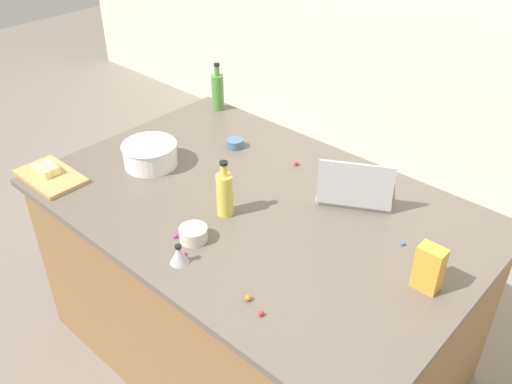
{
  "coord_description": "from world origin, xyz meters",
  "views": [
    {
      "loc": [
        1.26,
        -1.39,
        2.21
      ],
      "look_at": [
        0.0,
        0.0,
        0.95
      ],
      "focal_mm": 38.37,
      "sensor_mm": 36.0,
      "label": 1
    }
  ],
  "objects": [
    {
      "name": "candy_2",
      "position": [
        0.37,
        -0.44,
        0.91
      ],
      "size": [
        0.02,
        0.02,
        0.02
      ],
      "primitive_type": "sphere",
      "color": "orange",
      "rests_on": "island_counter"
    },
    {
      "name": "cutting_board",
      "position": [
        -0.8,
        -0.48,
        0.91
      ],
      "size": [
        0.32,
        0.19,
        0.02
      ],
      "primitive_type": "cube",
      "color": "tan",
      "rests_on": "island_counter"
    },
    {
      "name": "candy_0",
      "position": [
        0.44,
        -0.46,
        0.91
      ],
      "size": [
        0.02,
        0.02,
        0.02
      ],
      "primitive_type": "sphere",
      "color": "red",
      "rests_on": "island_counter"
    },
    {
      "name": "candy_bag",
      "position": [
        0.77,
        0.01,
        0.99
      ],
      "size": [
        0.09,
        0.06,
        0.17
      ],
      "primitive_type": "cube",
      "color": "gold",
      "rests_on": "island_counter"
    },
    {
      "name": "ground_plane",
      "position": [
        0.0,
        0.0,
        0.0
      ],
      "size": [
        12.0,
        12.0,
        0.0
      ],
      "primitive_type": "plane",
      "color": "slate"
    },
    {
      "name": "island_counter",
      "position": [
        0.0,
        0.0,
        0.45
      ],
      "size": [
        1.86,
        1.22,
        0.9
      ],
      "color": "olive",
      "rests_on": "ground"
    },
    {
      "name": "wall_back",
      "position": [
        0.0,
        1.96,
        1.3
      ],
      "size": [
        8.0,
        0.1,
        2.6
      ],
      "primitive_type": "cube",
      "color": "beige",
      "rests_on": "ground"
    },
    {
      "name": "candy_1",
      "position": [
        0.04,
        -0.43,
        0.91
      ],
      "size": [
        0.02,
        0.02,
        0.02
      ],
      "primitive_type": "sphere",
      "color": "#CC3399",
      "rests_on": "island_counter"
    },
    {
      "name": "candy_6",
      "position": [
        -0.07,
        -0.38,
        0.91
      ],
      "size": [
        0.02,
        0.02,
        0.02
      ],
      "primitive_type": "sphere",
      "color": "#CC3399",
      "rests_on": "island_counter"
    },
    {
      "name": "candy_5",
      "position": [
        0.35,
        0.47,
        0.91
      ],
      "size": [
        0.02,
        0.02,
        0.02
      ],
      "primitive_type": "sphere",
      "color": "blue",
      "rests_on": "island_counter"
    },
    {
      "name": "kitchen_timer",
      "position": [
        0.05,
        -0.47,
        0.94
      ],
      "size": [
        0.07,
        0.07,
        0.08
      ],
      "color": "#B2B2B7",
      "rests_on": "island_counter"
    },
    {
      "name": "mixing_bowl_large",
      "position": [
        -0.56,
        -0.1,
        0.96
      ],
      "size": [
        0.25,
        0.25,
        0.11
      ],
      "color": "white",
      "rests_on": "island_counter"
    },
    {
      "name": "butter_stick_left",
      "position": [
        -0.83,
        -0.5,
        0.94
      ],
      "size": [
        0.11,
        0.05,
        0.04
      ],
      "primitive_type": "cube",
      "rotation": [
        0.0,
        0.0,
        0.08
      ],
      "color": "#F4E58C",
      "rests_on": "cutting_board"
    },
    {
      "name": "bottle_olive",
      "position": [
        -0.77,
        0.53,
        1.01
      ],
      "size": [
        0.07,
        0.07,
        0.26
      ],
      "color": "#4C8C38",
      "rests_on": "island_counter"
    },
    {
      "name": "laptop",
      "position": [
        0.29,
        0.29,
        0.95
      ],
      "size": [
        0.38,
        0.35,
        0.22
      ],
      "color": "#B7B7BC",
      "rests_on": "island_counter"
    },
    {
      "name": "ramekin_small",
      "position": [
        -0.39,
        0.28,
        0.92
      ],
      "size": [
        0.08,
        0.08,
        0.04
      ],
      "primitive_type": "cylinder",
      "color": "slate",
      "rests_on": "island_counter"
    },
    {
      "name": "candy_4",
      "position": [
        0.11,
        0.43,
        0.91
      ],
      "size": [
        0.02,
        0.02,
        0.02
      ],
      "primitive_type": "sphere",
      "color": "green",
      "rests_on": "island_counter"
    },
    {
      "name": "candy_3",
      "position": [
        -0.06,
        0.35,
        0.91
      ],
      "size": [
        0.02,
        0.02,
        0.02
      ],
      "primitive_type": "sphere",
      "color": "red",
      "rests_on": "island_counter"
    },
    {
      "name": "butter_stick_right",
      "position": [
        -0.83,
        -0.46,
        0.94
      ],
      "size": [
        0.11,
        0.04,
        0.04
      ],
      "primitive_type": "cube",
      "rotation": [
        0.0,
        0.0,
        -0.06
      ],
      "color": "#F4E58C",
      "rests_on": "cutting_board"
    },
    {
      "name": "candy_7",
      "position": [
        0.6,
        0.16,
        0.91
      ],
      "size": [
        0.01,
        0.01,
        0.01
      ],
      "primitive_type": "sphere",
      "color": "blue",
      "rests_on": "island_counter"
    },
    {
      "name": "bottle_oil",
      "position": [
        -0.04,
        -0.14,
        1.0
      ],
      "size": [
        0.07,
        0.07,
        0.24
      ],
      "color": "#DBC64C",
      "rests_on": "island_counter"
    },
    {
      "name": "ramekin_medium",
      "position": [
        -0.01,
        -0.34,
        0.93
      ],
      "size": [
        0.11,
        0.11,
        0.05
      ],
      "primitive_type": "cylinder",
      "color": "beige",
      "rests_on": "island_counter"
    }
  ]
}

